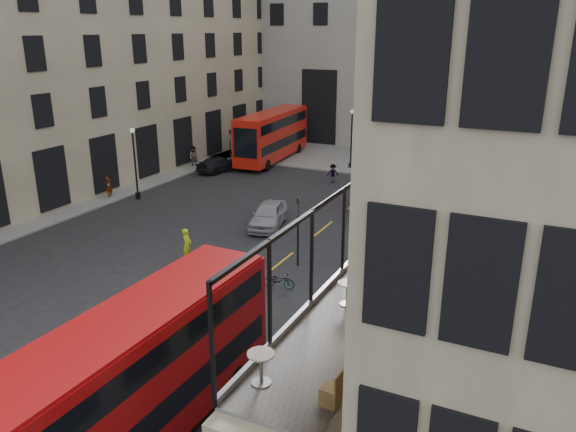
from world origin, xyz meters
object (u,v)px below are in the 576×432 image
at_px(pedestrian_a, 194,157).
at_px(cafe_table_mid, 347,290).
at_px(traffic_light_near, 298,223).
at_px(bus_far, 272,133).
at_px(traffic_light_far, 230,145).
at_px(street_lamp_b, 351,143).
at_px(pedestrian_c, 413,174).
at_px(car_b, 367,200).
at_px(cafe_chair_d, 415,268).
at_px(cafe_table_near, 261,363).
at_px(cyclist, 187,245).
at_px(pedestrian_d, 490,188).
at_px(street_lamp_a, 136,168).
at_px(car_a, 268,215).
at_px(cafe_chair_c, 396,325).
at_px(bus_near, 134,375).
at_px(car_c, 219,164).
at_px(pedestrian_e, 108,186).
at_px(pedestrian_b, 333,173).
at_px(cafe_table_far, 373,253).
at_px(cafe_chair_b, 385,333).
at_px(bicycle, 279,280).

relative_size(pedestrian_a, cafe_table_mid, 2.83).
bearing_deg(traffic_light_near, pedestrian_a, 138.08).
distance_m(bus_far, cafe_table_mid, 38.79).
relative_size(traffic_light_far, street_lamp_b, 0.71).
bearing_deg(pedestrian_c, car_b, 61.68).
distance_m(street_lamp_b, cafe_chair_d, 33.43).
height_order(bus_far, cafe_table_near, cafe_table_near).
bearing_deg(cyclist, pedestrian_d, -51.25).
relative_size(bus_far, cafe_chair_d, 14.29).
height_order(street_lamp_a, car_a, street_lamp_a).
relative_size(pedestrian_c, cafe_chair_c, 2.00).
relative_size(pedestrian_a, cafe_chair_d, 2.36).
height_order(street_lamp_b, cafe_table_mid, street_lamp_b).
height_order(bus_near, car_c, bus_near).
xyz_separation_m(traffic_light_far, pedestrian_a, (-4.00, 0.16, -1.45)).
relative_size(bus_far, car_c, 2.61).
distance_m(bus_far, pedestrian_d, 20.95).
bearing_deg(cafe_table_near, traffic_light_near, 112.25).
distance_m(car_a, cafe_chair_c, 22.01).
bearing_deg(pedestrian_e, cafe_table_near, 24.83).
distance_m(bus_near, car_b, 25.36).
height_order(traffic_light_far, cafe_chair_c, cafe_chair_c).
distance_m(street_lamp_a, pedestrian_b, 15.71).
bearing_deg(bus_far, pedestrian_e, -107.03).
xyz_separation_m(bus_far, cafe_table_far, (19.65, -30.50, 2.51)).
relative_size(street_lamp_a, pedestrian_e, 2.83).
xyz_separation_m(bus_near, pedestrian_a, (-19.50, 30.73, -1.54)).
bearing_deg(cafe_table_near, cafe_chair_d, 77.02).
height_order(cafe_table_mid, cafe_chair_b, cafe_chair_b).
xyz_separation_m(car_b, bicycle, (0.06, -13.59, -0.41)).
height_order(street_lamp_b, bus_far, street_lamp_b).
relative_size(pedestrian_d, cafe_table_far, 1.97).
xyz_separation_m(bus_near, pedestrian_e, (-19.50, 19.71, -1.58)).
distance_m(pedestrian_d, cafe_chair_c, 30.54).
height_order(street_lamp_b, bicycle, street_lamp_b).
relative_size(street_lamp_b, cafe_chair_c, 5.93).
distance_m(bus_far, pedestrian_e, 17.53).
height_order(traffic_light_far, bus_near, bus_near).
bearing_deg(traffic_light_near, car_b, 88.49).
distance_m(car_c, cafe_table_far, 33.24).
distance_m(car_b, cafe_table_far, 20.89).
bearing_deg(car_c, street_lamp_b, -136.25).
bearing_deg(car_a, car_b, 37.33).
height_order(pedestrian_c, cafe_chair_b, cafe_chair_b).
distance_m(traffic_light_near, pedestrian_c, 19.18).
xyz_separation_m(pedestrian_e, cafe_chair_d, (26.14, -13.79, 3.91)).
height_order(cafe_table_near, cafe_table_mid, cafe_table_near).
bearing_deg(cafe_chair_d, cafe_chair_b, -85.54).
bearing_deg(pedestrian_a, traffic_light_near, -50.37).
height_order(pedestrian_d, cafe_chair_c, cafe_chair_c).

